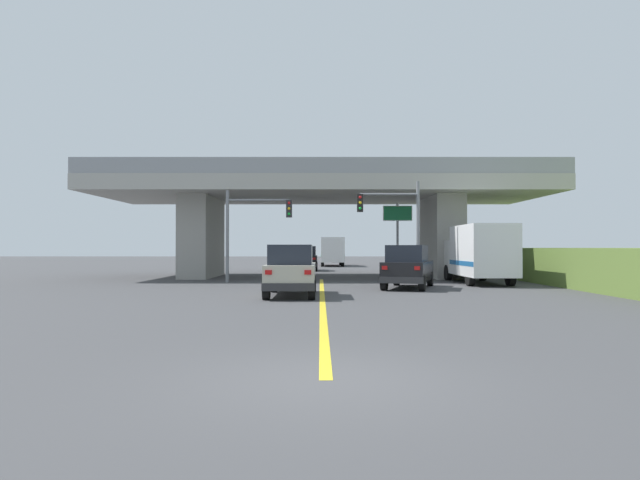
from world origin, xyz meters
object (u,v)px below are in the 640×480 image
object	(u,v)px
traffic_signal_nearside	(399,218)
traffic_signal_farside	(253,222)
suv_crossing	(410,267)
box_truck	(481,253)
suv_lead	(294,270)
sedan_oncoming	(308,258)
highway_sign	(400,222)
semi_truck_distant	(334,251)

from	to	relation	value
traffic_signal_nearside	traffic_signal_farside	world-z (taller)	traffic_signal_nearside
suv_crossing	box_truck	bearing A→B (deg)	55.69
suv_lead	sedan_oncoming	size ratio (longest dim) A/B	1.02
suv_crossing	suv_lead	bearing A→B (deg)	-125.53
suv_lead	sedan_oncoming	xyz separation A→B (m)	(-0.06, 23.30, 0.00)
suv_crossing	traffic_signal_farside	distance (m)	9.36
suv_crossing	box_truck	distance (m)	5.54
highway_sign	semi_truck_distant	size ratio (longest dim) A/B	0.62
traffic_signal_nearside	semi_truck_distant	world-z (taller)	traffic_signal_nearside
suv_crossing	traffic_signal_nearside	bearing A→B (deg)	107.22
suv_crossing	highway_sign	size ratio (longest dim) A/B	1.05
suv_lead	highway_sign	bearing A→B (deg)	63.88
suv_lead	suv_crossing	xyz separation A→B (m)	(5.26, 3.97, -0.00)
suv_lead	semi_truck_distant	size ratio (longest dim) A/B	0.61
traffic_signal_nearside	traffic_signal_farside	bearing A→B (deg)	175.11
traffic_signal_farside	suv_crossing	bearing A→B (deg)	-29.10
box_truck	highway_sign	bearing A→B (deg)	127.46
suv_crossing	semi_truck_distant	distance (m)	30.85
sedan_oncoming	traffic_signal_farside	size ratio (longest dim) A/B	0.89
sedan_oncoming	highway_sign	bearing A→B (deg)	-61.77
sedan_oncoming	highway_sign	size ratio (longest dim) A/B	0.96
highway_sign	traffic_signal_farside	bearing A→B (deg)	-156.53
box_truck	semi_truck_distant	size ratio (longest dim) A/B	0.91
suv_lead	highway_sign	size ratio (longest dim) A/B	0.98
suv_crossing	highway_sign	xyz separation A→B (m)	(0.68, 8.15, 2.46)
sedan_oncoming	semi_truck_distant	xyz separation A→B (m)	(2.45, 11.37, 0.54)
sedan_oncoming	traffic_signal_nearside	bearing A→B (deg)	-71.13
suv_lead	box_truck	xyz separation A→B (m)	(9.58, 7.38, 0.60)
suv_lead	highway_sign	world-z (taller)	highway_sign
sedan_oncoming	traffic_signal_nearside	world-z (taller)	traffic_signal_nearside
suv_lead	traffic_signal_farside	bearing A→B (deg)	107.68
box_truck	suv_crossing	bearing A→B (deg)	-141.73
suv_crossing	traffic_signal_nearside	world-z (taller)	traffic_signal_nearside
suv_lead	traffic_signal_farside	size ratio (longest dim) A/B	0.90
traffic_signal_farside	semi_truck_distant	size ratio (longest dim) A/B	0.68
sedan_oncoming	semi_truck_distant	size ratio (longest dim) A/B	0.60
highway_sign	suv_crossing	bearing A→B (deg)	-94.80
traffic_signal_farside	semi_truck_distant	world-z (taller)	traffic_signal_farside
box_truck	traffic_signal_farside	xyz separation A→B (m)	(-12.25, 1.00, 1.69)
traffic_signal_farside	suv_lead	bearing A→B (deg)	-72.32
sedan_oncoming	traffic_signal_farside	xyz separation A→B (m)	(-2.61, -14.92, 2.30)
box_truck	sedan_oncoming	bearing A→B (deg)	121.18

